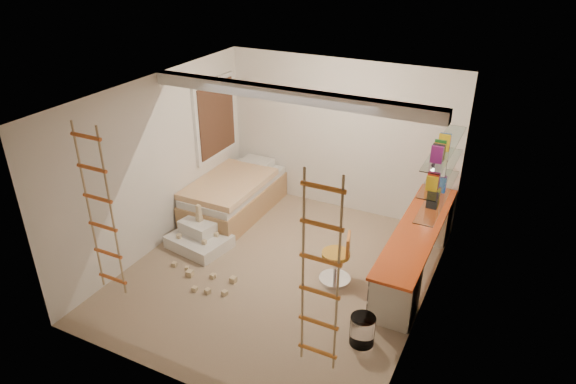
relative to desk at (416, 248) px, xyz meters
The scene contains 15 objects.
floor 1.96m from the desk, 153.35° to the right, with size 4.50×4.50×0.00m, color #94785F.
ceiling_beam 2.78m from the desk, 161.89° to the right, with size 4.00×0.18×0.16m, color white.
window_frame 3.91m from the desk, behind, with size 0.06×1.15×1.35m, color white.
window_blind 3.88m from the desk, behind, with size 0.02×1.00×1.20m, color #4C2D1E.
rope_ladder_left 4.18m from the desk, 139.59° to the right, with size 0.41×0.04×2.13m, color orange, non-canonical shape.
rope_ladder_right 2.86m from the desk, 98.00° to the right, with size 0.41×0.04×2.13m, color orange, non-canonical shape.
waste_bin 1.70m from the desk, 96.50° to the right, with size 0.30×0.30×0.37m, color white.
desk is the anchor object (origin of this frame).
shelves 1.14m from the desk, 60.31° to the left, with size 0.25×1.80×0.71m.
bed 3.22m from the desk, behind, with size 1.02×2.00×0.69m.
task_lamp 1.21m from the desk, 92.80° to the left, with size 0.14×0.36×0.57m.
swivel_chair 1.14m from the desk, 143.13° to the right, with size 0.55×0.55×0.75m.
play_platform 3.23m from the desk, 165.89° to the right, with size 0.98×0.82×0.39m.
toy_blocks 3.04m from the desk, 156.29° to the right, with size 1.29×1.13×0.66m.
books 1.25m from the desk, 60.31° to the left, with size 0.14×0.58×0.92m.
Camera 1 is at (2.80, -5.33, 4.34)m, focal length 32.00 mm.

